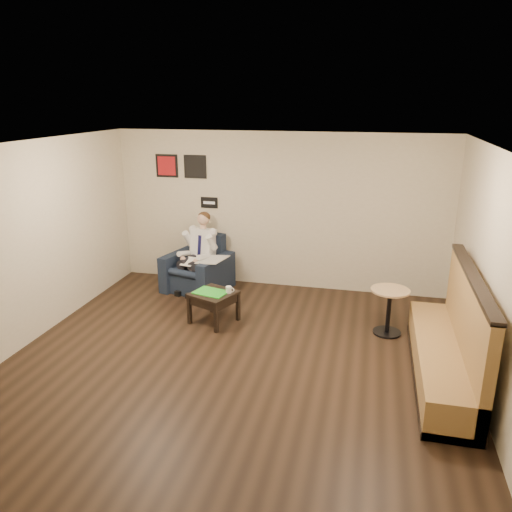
% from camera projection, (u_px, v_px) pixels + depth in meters
% --- Properties ---
extents(ground, '(6.00, 6.00, 0.00)m').
position_uv_depth(ground, '(234.00, 363.00, 6.58)').
color(ground, black).
rests_on(ground, ground).
extents(wall_back, '(6.00, 0.02, 2.80)m').
position_uv_depth(wall_back, '(279.00, 211.00, 8.93)').
color(wall_back, beige).
rests_on(wall_back, ground).
extents(wall_front, '(6.00, 0.02, 2.80)m').
position_uv_depth(wall_front, '(111.00, 399.00, 3.37)').
color(wall_front, beige).
rests_on(wall_front, ground).
extents(wall_left, '(0.02, 6.00, 2.80)m').
position_uv_depth(wall_left, '(22.00, 247.00, 6.81)').
color(wall_left, beige).
rests_on(wall_left, ground).
extents(wall_right, '(0.02, 6.00, 2.80)m').
position_uv_depth(wall_right, '(495.00, 283.00, 5.49)').
color(wall_right, beige).
rests_on(wall_right, ground).
extents(ceiling, '(6.00, 6.00, 0.02)m').
position_uv_depth(ceiling, '(231.00, 147.00, 5.73)').
color(ceiling, white).
rests_on(ceiling, wall_back).
extents(seating_sign, '(0.32, 0.02, 0.20)m').
position_uv_depth(seating_sign, '(209.00, 203.00, 9.18)').
color(seating_sign, black).
rests_on(seating_sign, wall_back).
extents(art_print_left, '(0.42, 0.03, 0.42)m').
position_uv_depth(art_print_left, '(167.00, 166.00, 9.16)').
color(art_print_left, '#AC151A').
rests_on(art_print_left, wall_back).
extents(art_print_right, '(0.42, 0.03, 0.42)m').
position_uv_depth(art_print_right, '(195.00, 167.00, 9.03)').
color(art_print_right, black).
rests_on(art_print_right, wall_back).
extents(armchair, '(1.23, 1.23, 0.97)m').
position_uv_depth(armchair, '(197.00, 264.00, 8.98)').
color(armchair, black).
rests_on(armchair, ground).
extents(seated_man, '(0.86, 1.08, 1.33)m').
position_uv_depth(seated_man, '(193.00, 256.00, 8.82)').
color(seated_man, silver).
rests_on(seated_man, armchair).
extents(lap_papers, '(0.28, 0.35, 0.01)m').
position_uv_depth(lap_papers, '(189.00, 262.00, 8.75)').
color(lap_papers, white).
rests_on(lap_papers, seated_man).
extents(newspaper, '(0.52, 0.61, 0.01)m').
position_uv_depth(newspaper, '(213.00, 260.00, 8.65)').
color(newspaper, silver).
rests_on(newspaper, armchair).
extents(side_table, '(0.78, 0.78, 0.49)m').
position_uv_depth(side_table, '(214.00, 307.00, 7.72)').
color(side_table, black).
rests_on(side_table, ground).
extents(green_folder, '(0.56, 0.46, 0.01)m').
position_uv_depth(green_folder, '(211.00, 292.00, 7.65)').
color(green_folder, green).
rests_on(green_folder, side_table).
extents(coffee_mug, '(0.12, 0.12, 0.10)m').
position_uv_depth(coffee_mug, '(229.00, 290.00, 7.62)').
color(coffee_mug, white).
rests_on(coffee_mug, side_table).
extents(smartphone, '(0.17, 0.15, 0.01)m').
position_uv_depth(smartphone, '(223.00, 290.00, 7.75)').
color(smartphone, black).
rests_on(smartphone, side_table).
extents(banquette, '(0.63, 2.65, 1.36)m').
position_uv_depth(banquette, '(445.00, 328.00, 6.05)').
color(banquette, olive).
rests_on(banquette, ground).
extents(cafe_table, '(0.65, 0.65, 0.70)m').
position_uv_depth(cafe_table, '(389.00, 312.00, 7.31)').
color(cafe_table, tan).
rests_on(cafe_table, ground).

